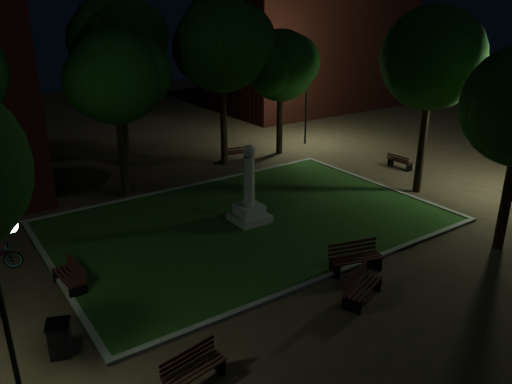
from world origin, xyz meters
TOP-DOWN VIEW (x-y plane):
  - ground at (0.00, 0.00)m, footprint 80.00×80.00m
  - lawn at (0.00, 2.00)m, footprint 15.00×10.00m
  - lawn_kerb at (0.00, 2.00)m, footprint 15.40×10.40m
  - monument at (0.00, 2.00)m, footprint 1.40×1.40m
  - building_far at (18.00, 20.00)m, footprint 16.00×10.00m
  - tree_north_wl at (-2.91, 7.71)m, footprint 4.90×4.00m
  - tree_north_er at (3.38, 9.31)m, footprint 5.92×4.84m
  - tree_ne at (7.17, 9.32)m, footprint 4.89×3.99m
  - tree_east at (8.64, 0.46)m, footprint 5.50×4.49m
  - tree_far_north at (-0.98, 12.57)m, footprint 5.47×4.47m
  - lamppost_ne at (9.71, 10.10)m, footprint 1.18×0.28m
  - bench_near_left at (-0.41, -4.58)m, footprint 1.78×1.11m
  - bench_near_right at (0.71, -3.23)m, footprint 1.90×1.07m
  - bench_west_near at (-6.20, -4.88)m, footprint 1.62×0.79m
  - bench_left_side at (-7.36, 1.01)m, footprint 0.70×1.64m
  - bench_right_side at (10.60, 3.27)m, footprint 0.54×1.42m
  - bench_far_side at (4.13, 9.51)m, footprint 1.58×0.85m
  - trash_bin at (-8.48, -2.07)m, footprint 0.72×0.72m

SIDE VIEW (x-z plane):
  - ground at x=0.00m, z-range 0.00..0.00m
  - lawn at x=0.00m, z-range 0.00..0.08m
  - lawn_kerb at x=0.00m, z-range 0.00..0.12m
  - bench_right_side at x=10.60m, z-range -0.02..0.75m
  - bench_far_side at x=4.13m, z-range -0.02..0.80m
  - bench_west_near at x=-6.20m, z-range -0.02..0.83m
  - bench_left_side at x=-7.36m, z-range -0.03..0.85m
  - bench_near_left at x=-0.41m, z-range -0.03..0.90m
  - bench_near_right at x=0.71m, z-range -0.03..0.96m
  - trash_bin at x=-8.48m, z-range 0.01..0.97m
  - monument at x=0.00m, z-range -0.64..2.56m
  - lamppost_ne at x=9.71m, z-range 0.91..5.54m
  - tree_ne at x=7.17m, z-range 1.54..8.62m
  - tree_north_wl at x=-2.91m, z-range 1.69..9.09m
  - building_far at x=18.00m, z-range 0.00..12.00m
  - tree_east at x=8.64m, z-range 1.94..10.33m
  - tree_north_er at x=3.38m, z-range 1.97..10.77m
  - tree_far_north at x=-0.98m, z-range 2.23..11.17m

